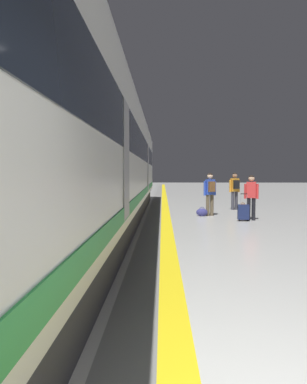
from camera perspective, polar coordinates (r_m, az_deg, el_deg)
safety_line_strip at (r=11.29m, az=2.08°, el=-5.51°), size 0.36×80.00×0.01m
tactile_edge_band at (r=11.29m, az=0.11°, el=-5.51°), size 0.73×80.00×0.01m
high_speed_train at (r=10.85m, az=-9.78°, el=7.32°), size 2.94×28.16×4.97m
passenger_near at (r=14.24m, az=8.93°, el=0.25°), size 0.50×0.40×1.68m
duffel_bag_near at (r=14.16m, az=7.65°, el=-3.18°), size 0.44×0.26×0.36m
passenger_mid at (r=16.75m, az=12.72°, el=0.65°), size 0.50×0.40×1.69m
duffel_bag_mid at (r=16.69m, az=13.87°, el=-2.29°), size 0.44×0.26×0.36m
passenger_far at (r=13.21m, az=15.18°, el=-0.31°), size 0.48×0.28×1.61m
suitcase_far at (r=12.97m, az=14.00°, el=-3.08°), size 0.39×0.26×0.97m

